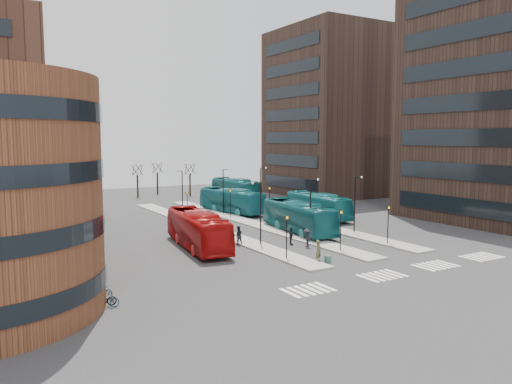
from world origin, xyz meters
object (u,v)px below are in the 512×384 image
traveller (318,251)px  commuter_a (238,235)px  teal_bus_a (298,217)px  teal_bus_c (318,205)px  suitcase (328,259)px  bicycle_far (100,294)px  red_bus (198,230)px  teal_bus_b (232,201)px  commuter_c (307,238)px  bicycle_near (105,301)px  bicycle_mid (104,299)px  teal_bus_d (235,189)px  commuter_b (291,236)px

traveller → commuter_a: size_ratio=0.97×
teal_bus_a → teal_bus_c: teal_bus_a is taller
suitcase → bicycle_far: bearing=-171.6°
commuter_a → red_bus: bearing=2.1°
teal_bus_b → commuter_c: 23.77m
bicycle_far → bicycle_near: bearing=157.6°
teal_bus_a → bicycle_far: teal_bus_a is taller
teal_bus_b → bicycle_far: 38.92m
commuter_c → bicycle_far: size_ratio=0.94×
commuter_c → bicycle_mid: bearing=-63.0°
traveller → bicycle_near: size_ratio=1.09×
suitcase → red_bus: (-7.16, 10.76, 1.47)m
traveller → commuter_c: 5.70m
commuter_a → commuter_c: size_ratio=1.07×
teal_bus_d → bicycle_far: bearing=-126.6°
suitcase → commuter_c: size_ratio=0.32×
traveller → commuter_a: 9.63m
teal_bus_a → teal_bus_c: bearing=47.1°
teal_bus_c → traveller: (-14.20, -18.60, -0.72)m
commuter_a → commuter_b: bearing=166.7°
bicycle_far → teal_bus_a: bearing=-84.7°
traveller → bicycle_far: size_ratio=0.98×
commuter_a → bicycle_mid: (-15.76, -11.52, -0.47)m
suitcase → bicycle_near: bearing=-167.3°
red_bus → commuter_c: (9.20, -5.01, -0.87)m
commuter_b → suitcase: bearing=-168.5°
traveller → bicycle_near: (-18.49, -2.63, -0.48)m
commuter_a → bicycle_near: size_ratio=1.12×
bicycle_mid → teal_bus_c: bearing=-47.9°
commuter_b → bicycle_far: commuter_b is taller
teal_bus_a → commuter_b: bearing=-124.5°
teal_bus_c → commuter_b: 17.09m
bicycle_far → bicycle_mid: bearing=157.6°
suitcase → teal_bus_c: size_ratio=0.05×
commuter_b → bicycle_far: 21.87m
bicycle_near → commuter_b: bearing=-53.7°
teal_bus_d → bicycle_far: teal_bus_d is taller
red_bus → teal_bus_b: (13.30, 18.39, -0.06)m
teal_bus_b → bicycle_far: (-25.14, -29.69, -1.21)m
red_bus → teal_bus_b: bearing=61.6°
bicycle_near → bicycle_far: (0.00, 1.43, 0.05)m
teal_bus_d → bicycle_far: (-32.45, -42.20, -1.32)m
commuter_b → red_bus: bearing=90.6°
teal_bus_d → traveller: size_ratio=7.10×
commuter_b → commuter_c: bearing=-136.5°
red_bus → bicycle_far: red_bus is taller
red_bus → commuter_a: 4.10m
teal_bus_b → commuter_b: bearing=-110.9°
teal_bus_b → traveller: teal_bus_b is taller
teal_bus_d → commuter_a: 35.90m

